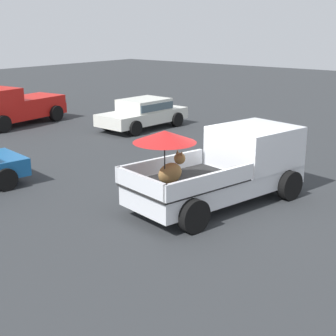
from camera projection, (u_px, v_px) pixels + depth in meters
ground_plane at (217, 204)px, 13.28m from camera, size 80.00×80.00×0.00m
pickup_truck_main at (228, 166)px, 13.23m from camera, size 5.32×3.06×2.23m
pickup_truck_far at (12, 107)px, 23.32m from camera, size 4.95×2.54×1.80m
parked_sedan_near at (143, 112)px, 22.65m from camera, size 4.39×2.16×1.33m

